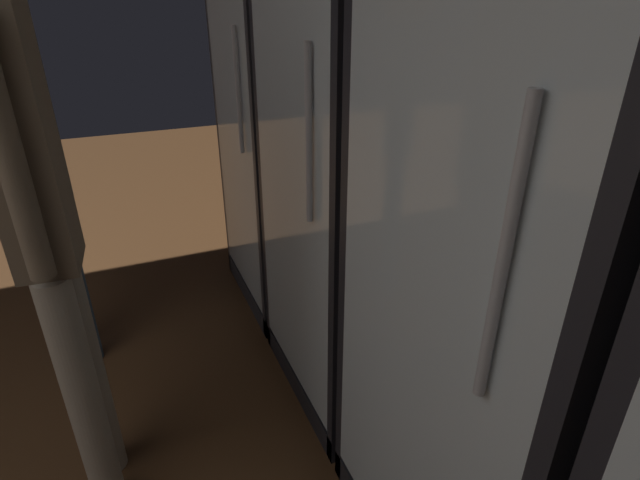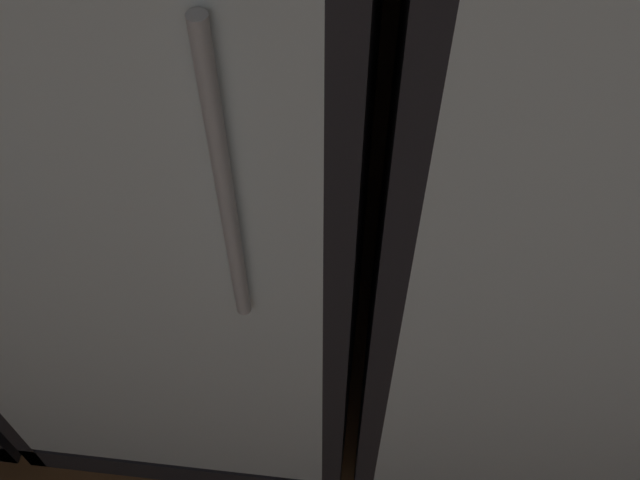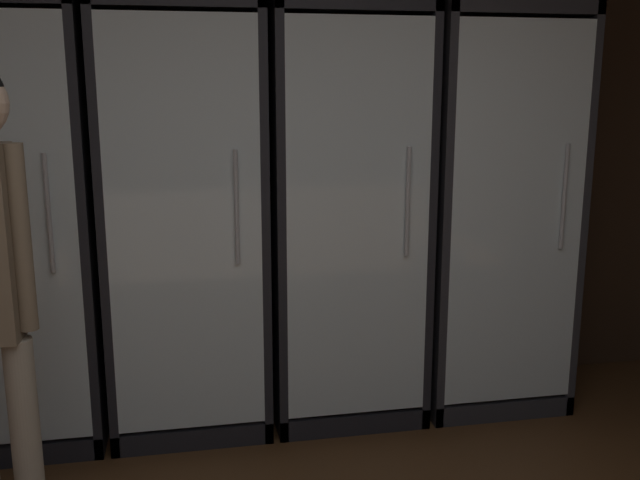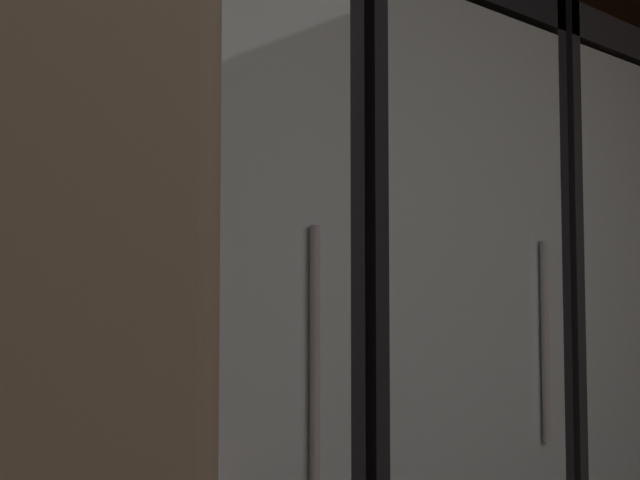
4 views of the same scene
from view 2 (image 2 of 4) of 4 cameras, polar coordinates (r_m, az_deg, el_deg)
cooler_center at (r=1.25m, az=-13.61°, el=13.01°), size 0.74×0.61×2.07m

